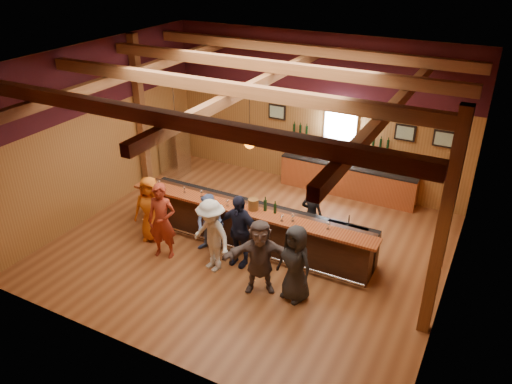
# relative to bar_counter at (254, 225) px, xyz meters

# --- Properties ---
(room) EXTENTS (9.04, 9.00, 4.52)m
(room) POSITION_rel_bar_counter_xyz_m (-0.02, -0.09, 2.69)
(room) COLOR brown
(room) RESTS_ON ground
(bar_counter) EXTENTS (6.30, 1.07, 1.11)m
(bar_counter) POSITION_rel_bar_counter_xyz_m (0.00, 0.00, 0.00)
(bar_counter) COLOR black
(bar_counter) RESTS_ON ground
(back_bar_cabinet) EXTENTS (4.00, 0.52, 0.95)m
(back_bar_cabinet) POSITION_rel_bar_counter_xyz_m (1.18, 3.57, -0.05)
(back_bar_cabinet) COLOR maroon
(back_bar_cabinet) RESTS_ON ground
(window) EXTENTS (0.95, 0.09, 0.95)m
(window) POSITION_rel_bar_counter_xyz_m (0.78, 3.80, 1.53)
(window) COLOR silver
(window) RESTS_ON room
(framed_pictures) EXTENTS (5.35, 0.05, 0.45)m
(framed_pictures) POSITION_rel_bar_counter_xyz_m (1.65, 3.79, 1.58)
(framed_pictures) COLOR black
(framed_pictures) RESTS_ON room
(wine_shelves) EXTENTS (3.00, 0.18, 0.30)m
(wine_shelves) POSITION_rel_bar_counter_xyz_m (0.78, 3.73, 1.10)
(wine_shelves) COLOR maroon
(wine_shelves) RESTS_ON room
(pendant_lights) EXTENTS (4.24, 0.24, 1.37)m
(pendant_lights) POSITION_rel_bar_counter_xyz_m (-0.02, -0.15, 2.19)
(pendant_lights) COLOR black
(pendant_lights) RESTS_ON room
(stainless_fridge) EXTENTS (0.70, 0.70, 1.80)m
(stainless_fridge) POSITION_rel_bar_counter_xyz_m (-4.12, 2.45, 0.38)
(stainless_fridge) COLOR silver
(stainless_fridge) RESTS_ON ground
(customer_orange) EXTENTS (0.95, 0.77, 1.68)m
(customer_orange) POSITION_rel_bar_counter_xyz_m (-2.34, -0.98, 0.32)
(customer_orange) COLOR #C95D12
(customer_orange) RESTS_ON ground
(customer_redvest) EXTENTS (0.77, 0.61, 1.87)m
(customer_redvest) POSITION_rel_bar_counter_xyz_m (-1.63, -1.44, 0.41)
(customer_redvest) COLOR maroon
(customer_redvest) RESTS_ON ground
(customer_denim) EXTENTS (0.75, 0.58, 1.53)m
(customer_denim) POSITION_rel_bar_counter_xyz_m (-0.72, -0.82, 0.24)
(customer_denim) COLOR #526AA5
(customer_denim) RESTS_ON ground
(customer_white) EXTENTS (1.29, 1.00, 1.76)m
(customer_white) POSITION_rel_bar_counter_xyz_m (-0.33, -1.38, 0.36)
(customer_white) COLOR silver
(customer_white) RESTS_ON ground
(customer_navy) EXTENTS (1.06, 0.50, 1.76)m
(customer_navy) POSITION_rel_bar_counter_xyz_m (0.10, -0.90, 0.36)
(customer_navy) COLOR black
(customer_navy) RESTS_ON ground
(customer_brown) EXTENTS (1.63, 1.16, 1.70)m
(customer_brown) POSITION_rel_bar_counter_xyz_m (0.97, -1.54, 0.33)
(customer_brown) COLOR #574846
(customer_brown) RESTS_ON ground
(customer_dark) EXTENTS (0.97, 0.78, 1.71)m
(customer_dark) POSITION_rel_bar_counter_xyz_m (1.72, -1.44, 0.33)
(customer_dark) COLOR black
(customer_dark) RESTS_ON ground
(bartender) EXTENTS (0.54, 0.37, 1.46)m
(bartender) POSITION_rel_bar_counter_xyz_m (1.18, 0.79, 0.21)
(bartender) COLOR black
(bartender) RESTS_ON ground
(ice_bucket) EXTENTS (0.25, 0.25, 0.27)m
(ice_bucket) POSITION_rel_bar_counter_xyz_m (0.12, -0.25, 0.72)
(ice_bucket) COLOR brown
(ice_bucket) RESTS_ON bar_counter
(bottle_a) EXTENTS (0.08, 0.08, 0.36)m
(bottle_a) POSITION_rel_bar_counter_xyz_m (0.39, -0.17, 0.73)
(bottle_a) COLOR black
(bottle_a) RESTS_ON bar_counter
(bottle_b) EXTENTS (0.07, 0.07, 0.31)m
(bottle_b) POSITION_rel_bar_counter_xyz_m (0.65, -0.17, 0.71)
(bottle_b) COLOR black
(bottle_b) RESTS_ON bar_counter
(glass_a) EXTENTS (0.08, 0.08, 0.17)m
(glass_a) POSITION_rel_bar_counter_xyz_m (-2.55, -0.31, 0.71)
(glass_a) COLOR silver
(glass_a) RESTS_ON bar_counter
(glass_b) EXTENTS (0.07, 0.07, 0.16)m
(glass_b) POSITION_rel_bar_counter_xyz_m (-1.80, -0.28, 0.70)
(glass_b) COLOR silver
(glass_b) RESTS_ON bar_counter
(glass_c) EXTENTS (0.09, 0.09, 0.20)m
(glass_c) POSITION_rel_bar_counter_xyz_m (-1.29, -0.29, 0.73)
(glass_c) COLOR silver
(glass_c) RESTS_ON bar_counter
(glass_d) EXTENTS (0.08, 0.08, 0.19)m
(glass_d) POSITION_rel_bar_counter_xyz_m (-1.04, -0.40, 0.72)
(glass_d) COLOR silver
(glass_d) RESTS_ON bar_counter
(glass_e) EXTENTS (0.08, 0.08, 0.17)m
(glass_e) POSITION_rel_bar_counter_xyz_m (-0.50, -0.38, 0.71)
(glass_e) COLOR silver
(glass_e) RESTS_ON bar_counter
(glass_f) EXTENTS (0.08, 0.08, 0.18)m
(glass_f) POSITION_rel_bar_counter_xyz_m (0.94, -0.42, 0.71)
(glass_f) COLOR silver
(glass_f) RESTS_ON bar_counter
(glass_g) EXTENTS (0.09, 0.09, 0.20)m
(glass_g) POSITION_rel_bar_counter_xyz_m (1.16, -0.32, 0.73)
(glass_g) COLOR silver
(glass_g) RESTS_ON bar_counter
(glass_h) EXTENTS (0.08, 0.08, 0.18)m
(glass_h) POSITION_rel_bar_counter_xyz_m (1.97, -0.26, 0.72)
(glass_h) COLOR silver
(glass_h) RESTS_ON bar_counter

